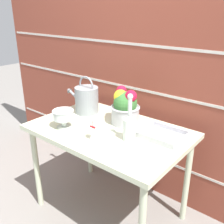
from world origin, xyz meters
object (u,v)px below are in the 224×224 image
Objects in this scene: watering_can at (86,99)px; crystal_pedestal_bowl at (63,116)px; flower_planter at (125,107)px; wire_tray at (163,136)px; glass_decanter at (129,125)px; figurine_vase at (95,131)px.

watering_can is 2.15× the size of crystal_pedestal_bowl.
flower_planter reaches higher than wire_tray.
glass_decanter is (0.48, 0.14, 0.01)m from crystal_pedestal_bowl.
watering_can is 2.03× the size of figurine_vase.
watering_can is 0.38m from flower_planter.
crystal_pedestal_bowl is at bearing -163.21° from glass_decanter.
crystal_pedestal_bowl is 0.71m from wire_tray.
watering_can is at bearing 162.71° from glass_decanter.
watering_can is 0.33m from crystal_pedestal_bowl.
watering_can is 1.05× the size of glass_decanter.
figurine_vase is at bearing -87.41° from flower_planter.
glass_decanter is at bearing -17.29° from watering_can.
flower_planter is at bearing 132.99° from glass_decanter.
crystal_pedestal_bowl is at bearing -75.89° from watering_can.
glass_decanter is at bearing 42.03° from figurine_vase.
flower_planter reaches higher than crystal_pedestal_bowl.
figurine_vase is at bearing -134.85° from wire_tray.
glass_decanter is (0.56, -0.17, -0.01)m from watering_can.
watering_can is at bearing 179.87° from wire_tray.
figurine_vase is 0.46m from wire_tray.
crystal_pedestal_bowl is 0.45m from flower_planter.
crystal_pedestal_bowl is 0.55× the size of wire_tray.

